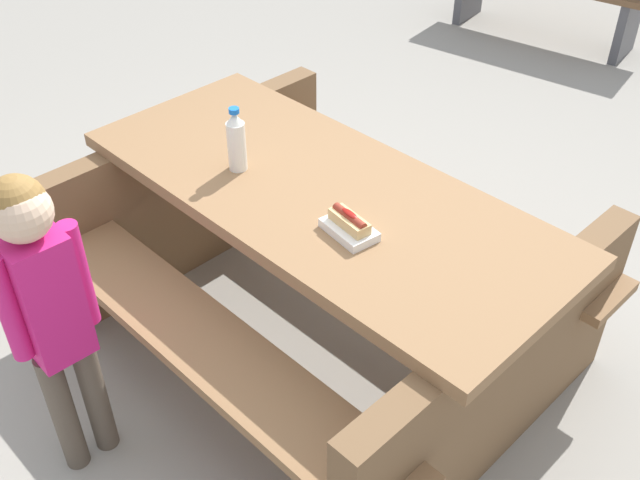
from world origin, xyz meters
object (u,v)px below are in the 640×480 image
(picnic_table, at_px, (320,257))
(soda_bottle, at_px, (236,141))
(child_in_coat, at_px, (47,298))
(hotdog_tray, at_px, (349,226))

(picnic_table, height_order, soda_bottle, soda_bottle)
(picnic_table, xyz_separation_m, soda_bottle, (-0.30, -0.11, 0.42))
(picnic_table, height_order, child_in_coat, child_in_coat)
(soda_bottle, distance_m, child_in_coat, 0.83)
(picnic_table, distance_m, child_in_coat, 0.99)
(picnic_table, xyz_separation_m, child_in_coat, (-0.19, -0.93, 0.28))
(hotdog_tray, bearing_deg, soda_bottle, 179.77)
(picnic_table, relative_size, child_in_coat, 1.61)
(soda_bottle, bearing_deg, hotdog_tray, -0.23)
(hotdog_tray, xyz_separation_m, child_in_coat, (-0.44, -0.81, -0.06))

